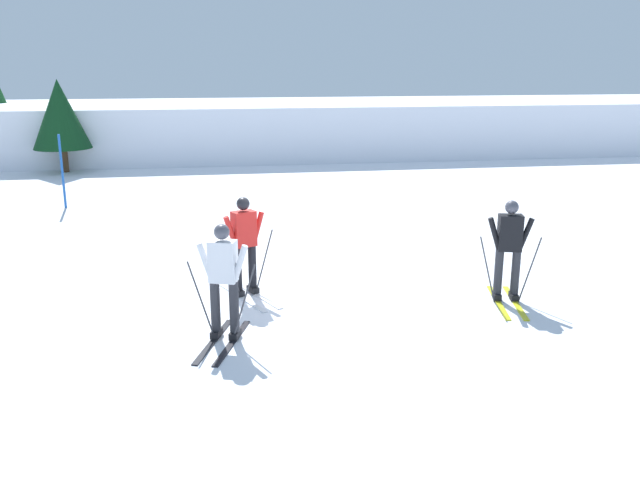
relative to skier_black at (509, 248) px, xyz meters
name	(u,v)px	position (x,y,z in m)	size (l,w,h in m)	color
ground_plane	(297,292)	(-3.41, 0.97, -0.92)	(120.00, 120.00, 0.00)	white
far_snow_ridge	(245,128)	(-3.41, 19.01, 0.16)	(80.00, 7.33, 2.14)	white
skier_black	(509,248)	(0.00, 0.00, 0.00)	(0.99, 1.64, 1.71)	gold
skier_white	(223,279)	(-4.69, -0.88, 0.00)	(0.96, 1.63, 1.71)	black
skier_red	(245,243)	(-4.30, 0.95, 0.00)	(1.00, 1.61, 1.71)	silver
trail_marker_pole	(62,171)	(-8.80, 8.73, 0.08)	(0.06, 0.06, 2.00)	#1E56AD
conifer_far_left	(0,108)	(-13.54, 20.29, 1.03)	(1.41, 1.41, 3.10)	#513823
conifer_far_right	(60,114)	(-10.05, 15.01, 1.13)	(2.01, 2.01, 3.26)	#513823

